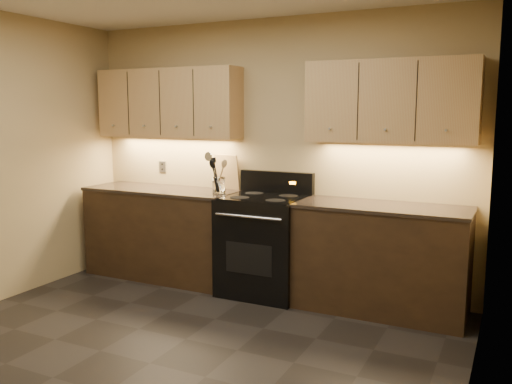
# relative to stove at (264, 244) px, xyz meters

# --- Properties ---
(floor) EXTENTS (4.00, 4.00, 0.00)m
(floor) POSITION_rel_stove_xyz_m (-0.08, -1.68, -0.48)
(floor) COLOR black
(floor) RESTS_ON ground
(wall_back) EXTENTS (4.00, 0.04, 2.60)m
(wall_back) POSITION_rel_stove_xyz_m (-0.08, 0.32, 0.82)
(wall_back) COLOR tan
(wall_back) RESTS_ON ground
(wall_right) EXTENTS (0.04, 4.00, 2.60)m
(wall_right) POSITION_rel_stove_xyz_m (1.92, -1.68, 0.82)
(wall_right) COLOR tan
(wall_right) RESTS_ON ground
(counter_left) EXTENTS (1.62, 0.62, 0.93)m
(counter_left) POSITION_rel_stove_xyz_m (-1.18, 0.02, -0.01)
(counter_left) COLOR black
(counter_left) RESTS_ON ground
(counter_right) EXTENTS (1.46, 0.62, 0.93)m
(counter_right) POSITION_rel_stove_xyz_m (1.10, 0.02, -0.01)
(counter_right) COLOR black
(counter_right) RESTS_ON ground
(stove) EXTENTS (0.76, 0.68, 1.14)m
(stove) POSITION_rel_stove_xyz_m (0.00, 0.00, 0.00)
(stove) COLOR black
(stove) RESTS_ON ground
(upper_cab_left) EXTENTS (1.60, 0.30, 0.70)m
(upper_cab_left) POSITION_rel_stove_xyz_m (-1.18, 0.17, 1.32)
(upper_cab_left) COLOR tan
(upper_cab_left) RESTS_ON wall_back
(upper_cab_right) EXTENTS (1.44, 0.30, 0.70)m
(upper_cab_right) POSITION_rel_stove_xyz_m (1.10, 0.17, 1.32)
(upper_cab_right) COLOR tan
(upper_cab_right) RESTS_ON wall_back
(outlet_plate) EXTENTS (0.08, 0.01, 0.12)m
(outlet_plate) POSITION_rel_stove_xyz_m (-1.38, 0.31, 0.64)
(outlet_plate) COLOR #B2B5BA
(outlet_plate) RESTS_ON wall_back
(utensil_crock) EXTENTS (0.13, 0.13, 0.16)m
(utensil_crock) POSITION_rel_stove_xyz_m (-0.50, 0.02, 0.52)
(utensil_crock) COLOR white
(utensil_crock) RESTS_ON counter_left
(cutting_board) EXTENTS (0.29, 0.10, 0.36)m
(cutting_board) POSITION_rel_stove_xyz_m (-0.56, 0.29, 0.63)
(cutting_board) COLOR tan
(cutting_board) RESTS_ON counter_left
(wooden_spoon) EXTENTS (0.16, 0.08, 0.32)m
(wooden_spoon) POSITION_rel_stove_xyz_m (-0.53, 0.02, 0.63)
(wooden_spoon) COLOR tan
(wooden_spoon) RESTS_ON utensil_crock
(black_spoon) EXTENTS (0.08, 0.15, 0.33)m
(black_spoon) POSITION_rel_stove_xyz_m (-0.51, 0.02, 0.63)
(black_spoon) COLOR black
(black_spoon) RESTS_ON utensil_crock
(black_turner) EXTENTS (0.17, 0.11, 0.36)m
(black_turner) POSITION_rel_stove_xyz_m (-0.49, 0.01, 0.64)
(black_turner) COLOR black
(black_turner) RESTS_ON utensil_crock
(steel_spatula) EXTENTS (0.23, 0.14, 0.34)m
(steel_spatula) POSITION_rel_stove_xyz_m (-0.47, 0.01, 0.63)
(steel_spatula) COLOR silver
(steel_spatula) RESTS_ON utensil_crock
(steel_skimmer) EXTENTS (0.26, 0.13, 0.40)m
(steel_skimmer) POSITION_rel_stove_xyz_m (-0.46, -0.00, 0.66)
(steel_skimmer) COLOR silver
(steel_skimmer) RESTS_ON utensil_crock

